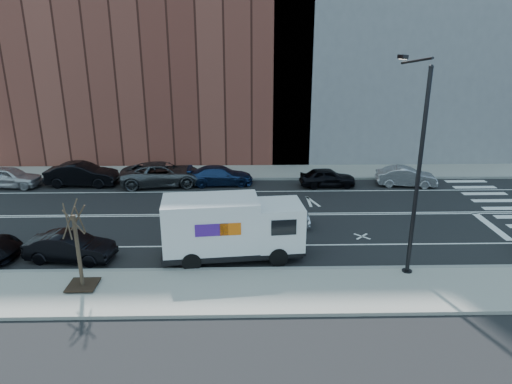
{
  "coord_description": "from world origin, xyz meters",
  "views": [
    {
      "loc": [
        -0.12,
        -25.34,
        10.01
      ],
      "look_at": [
        0.43,
        0.07,
        1.4
      ],
      "focal_mm": 32.0,
      "sensor_mm": 36.0,
      "label": 1
    }
  ],
  "objects_px": {
    "far_parked_b": "(82,174)",
    "driving_sedan": "(269,214)",
    "far_parked_a": "(9,177)",
    "fedex_van": "(232,227)"
  },
  "relations": [
    {
      "from": "far_parked_b",
      "to": "driving_sedan",
      "type": "bearing_deg",
      "value": -118.45
    },
    {
      "from": "driving_sedan",
      "to": "far_parked_a",
      "type": "bearing_deg",
      "value": 69.13
    },
    {
      "from": "fedex_van",
      "to": "driving_sedan",
      "type": "height_order",
      "value": "fedex_van"
    },
    {
      "from": "far_parked_a",
      "to": "fedex_van",
      "type": "bearing_deg",
      "value": -121.27
    },
    {
      "from": "far_parked_b",
      "to": "driving_sedan",
      "type": "height_order",
      "value": "far_parked_b"
    },
    {
      "from": "fedex_van",
      "to": "far_parked_b",
      "type": "relative_size",
      "value": 1.37
    },
    {
      "from": "fedex_van",
      "to": "far_parked_a",
      "type": "distance_m",
      "value": 19.56
    },
    {
      "from": "far_parked_b",
      "to": "driving_sedan",
      "type": "relative_size",
      "value": 1.11
    },
    {
      "from": "far_parked_a",
      "to": "far_parked_b",
      "type": "xyz_separation_m",
      "value": [
        4.99,
        0.28,
        0.08
      ]
    },
    {
      "from": "far_parked_a",
      "to": "driving_sedan",
      "type": "relative_size",
      "value": 0.97
    }
  ]
}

